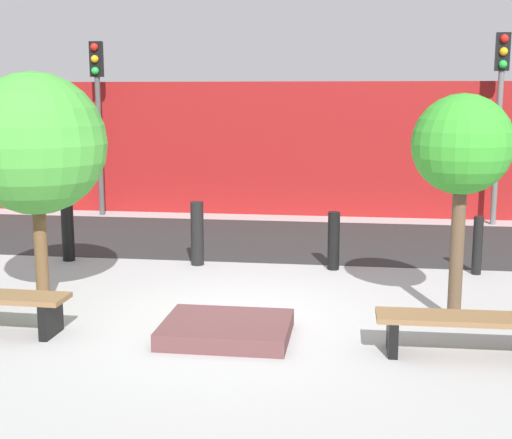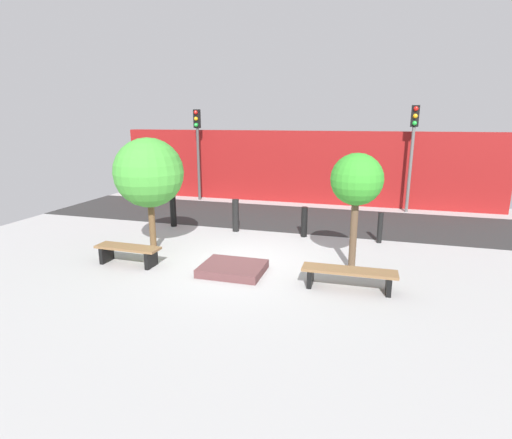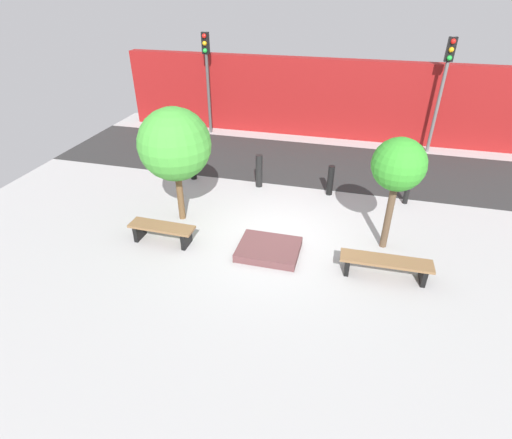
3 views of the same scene
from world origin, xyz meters
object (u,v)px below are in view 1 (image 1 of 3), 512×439
Objects in this scene: bollard_far_left at (68,230)px; bollard_center at (334,241)px; planter_bed at (227,329)px; bollard_left at (197,234)px; bench_right at (469,326)px; tree_behind_right_bench at (462,147)px; traffic_light_west at (98,97)px; traffic_light_mid_west at (500,95)px; bollard_right at (477,245)px; tree_behind_left_bench at (35,144)px.

bollard_center is at bearing 0.00° from bollard_far_left.
planter_bed is 1.39× the size of bollard_left.
tree_behind_right_bench is (0.00, 1.19, 1.83)m from bench_right.
bollard_far_left is 1.00× the size of bollard_left.
traffic_light_west is at bearing 140.78° from bollard_center.
tree_behind_right_bench is at bearing -103.86° from traffic_light_mid_west.
bollard_center is at bearing 122.67° from tree_behind_right_bench.
bollard_right is at bearing 0.00° from bollard_center.
bollard_far_left is at bearing 180.00° from bollard_center.
traffic_light_west is (-4.40, 7.94, 2.61)m from planter_bed.
bench_right is 11.05m from traffic_light_west.
bollard_far_left is at bearing 105.02° from tree_behind_left_bench.
planter_bed is at bearing -159.67° from tree_behind_right_bench.
bollard_left is 4.45m from bollard_right.
bollard_right reaches higher than bench_right.
planter_bed is at bearing -107.92° from bollard_center.
tree_behind_left_bench is 9.94m from traffic_light_mid_west.
traffic_light_west reaches higher than bollard_far_left.
bollard_far_left reaches higher than bench_right.
tree_behind_right_bench reaches higher than bollard_right.
bollard_left is (-3.80, 2.45, -1.63)m from tree_behind_right_bench.
bench_right is at bearing -101.89° from traffic_light_mid_west.
bollard_center is at bearing 0.00° from bollard_left.
traffic_light_west is (-1.71, 6.95, 0.57)m from tree_behind_left_bench.
traffic_light_mid_west is (7.08, 6.95, 0.63)m from tree_behind_left_bench.
bench_right is 3.97m from bollard_center.
traffic_light_mid_west is at bearing 61.02° from planter_bed.
tree_behind_right_bench reaches higher than planter_bed.
bench_right is 2.70m from planter_bed.
traffic_light_west is at bearing 126.13° from bollard_left.
traffic_light_mid_west is at bearing 0.00° from traffic_light_west.
tree_behind_left_bench reaches higher than bollard_center.
traffic_light_west is 8.80m from traffic_light_mid_west.
traffic_light_mid_west reaches higher than traffic_light_west.
tree_behind_right_bench is 3.36m from bollard_center.
bollard_left is (1.57, 2.45, -1.61)m from tree_behind_left_bench.
tree_behind_left_bench is at bearing -74.98° from bollard_far_left.
tree_behind_left_bench is at bearing -135.55° from traffic_light_mid_west.
traffic_light_west is at bearing 103.86° from tree_behind_left_bench.
planter_bed is at bearing -118.98° from traffic_light_mid_west.
bollard_left is at bearing 57.33° from tree_behind_left_bench.
bollard_far_left is at bearing 180.00° from bollard_right.
bollard_left is (2.23, 0.00, 0.00)m from bollard_far_left.
planter_bed is 1.56× the size of bollard_center.
bollard_center is 7.46m from traffic_light_west.
bollard_center is 1.02× the size of bollard_right.
bench_right is 0.65× the size of tree_behind_left_bench.
planter_bed is 3.51m from tree_behind_left_bench.
bollard_right is (6.68, 0.00, -0.07)m from bollard_far_left.
planter_bed is 0.48× the size of tree_behind_left_bench.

